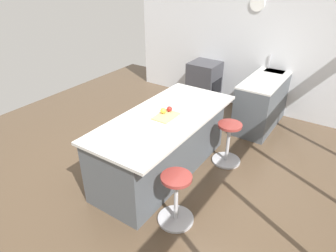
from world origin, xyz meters
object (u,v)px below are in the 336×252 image
at_px(apple_red, 169,109).
at_px(apple_yellow, 163,111).
at_px(kitchen_island, 162,143).
at_px(oven_range, 204,83).
at_px(cutting_board, 166,116).
at_px(stool_middle, 176,200).
at_px(stool_by_window, 228,144).

bearing_deg(apple_red, apple_yellow, -20.82).
xyz_separation_m(kitchen_island, apple_red, (-0.12, 0.04, 0.51)).
height_order(oven_range, cutting_board, cutting_board).
relative_size(oven_range, cutting_board, 2.48).
height_order(oven_range, stool_middle, oven_range).
height_order(kitchen_island, stool_by_window, kitchen_island).
distance_m(oven_range, apple_red, 2.60).
bearing_deg(stool_by_window, oven_range, -142.83).
height_order(oven_range, kitchen_island, kitchen_island).
bearing_deg(stool_middle, kitchen_island, -136.23).
height_order(kitchen_island, cutting_board, cutting_board).
distance_m(cutting_board, apple_red, 0.14).
bearing_deg(kitchen_island, apple_red, 162.02).
bearing_deg(kitchen_island, apple_yellow, 174.80).
relative_size(oven_range, apple_yellow, 11.15).
relative_size(stool_middle, apple_red, 8.89).
bearing_deg(apple_red, kitchen_island, -17.98).
bearing_deg(oven_range, apple_red, 16.44).
xyz_separation_m(stool_middle, cutting_board, (-0.73, -0.63, 0.62)).
relative_size(stool_by_window, apple_yellow, 8.32).
bearing_deg(stool_middle, stool_by_window, 180.00).
bearing_deg(kitchen_island, cutting_board, 81.73).
bearing_deg(stool_middle, apple_red, -142.16).
xyz_separation_m(oven_range, stool_middle, (3.30, 1.39, -0.13)).
xyz_separation_m(cutting_board, apple_red, (-0.13, -0.03, 0.05)).
bearing_deg(oven_range, kitchen_island, 14.89).
bearing_deg(apple_yellow, oven_range, -164.94).
bearing_deg(stool_by_window, cutting_board, -40.33).
xyz_separation_m(oven_range, stool_by_window, (1.83, 1.39, -0.13)).
height_order(kitchen_island, apple_yellow, apple_yellow).
bearing_deg(cutting_board, apple_yellow, -115.92).
xyz_separation_m(oven_range, apple_yellow, (2.54, 0.68, 0.54)).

